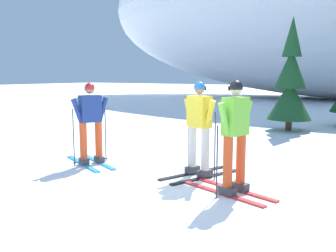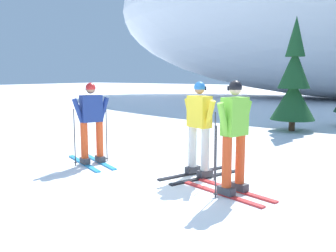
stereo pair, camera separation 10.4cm
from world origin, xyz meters
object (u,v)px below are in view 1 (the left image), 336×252
object	(u,v)px
skier_yellow_jacket	(199,127)
skier_navy_jacket	(90,122)
skier_lime_jacket	(235,135)
pine_tree_far_left	(290,84)

from	to	relation	value
skier_yellow_jacket	skier_navy_jacket	world-z (taller)	skier_yellow_jacket
skier_lime_jacket	skier_navy_jacket	size ratio (longest dim) A/B	1.04
skier_yellow_jacket	pine_tree_far_left	distance (m)	6.66
skier_yellow_jacket	pine_tree_far_left	bearing A→B (deg)	90.57
skier_yellow_jacket	skier_lime_jacket	size ratio (longest dim) A/B	1.01
skier_yellow_jacket	pine_tree_far_left	size ratio (longest dim) A/B	0.48
skier_lime_jacket	skier_navy_jacket	world-z (taller)	skier_lime_jacket
skier_yellow_jacket	skier_lime_jacket	xyz separation A→B (m)	(0.94, -0.62, 0.02)
skier_navy_jacket	pine_tree_far_left	xyz separation A→B (m)	(2.28, 7.04, 0.68)
skier_lime_jacket	skier_yellow_jacket	bearing A→B (deg)	146.72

